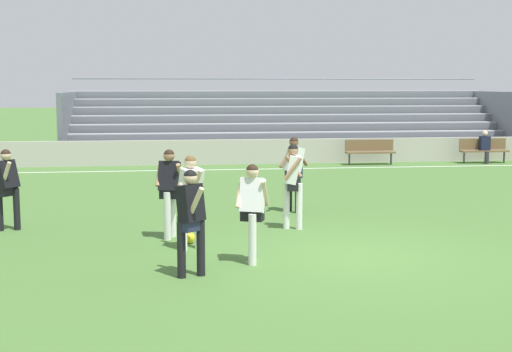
# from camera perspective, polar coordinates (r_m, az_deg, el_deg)

# --- Properties ---
(ground_plane) EXTENTS (160.00, 160.00, 0.00)m
(ground_plane) POSITION_cam_1_polar(r_m,az_deg,el_deg) (12.26, 8.07, -6.43)
(ground_plane) COLOR #477033
(field_line_sideline) EXTENTS (44.00, 0.12, 0.01)m
(field_line_sideline) POSITION_cam_1_polar(r_m,az_deg,el_deg) (24.48, 0.33, 0.56)
(field_line_sideline) COLOR white
(field_line_sideline) RESTS_ON ground
(sideline_wall) EXTENTS (48.00, 0.16, 0.91)m
(sideline_wall) POSITION_cam_1_polar(r_m,az_deg,el_deg) (26.04, -0.14, 1.97)
(sideline_wall) COLOR #BCB7AD
(sideline_wall) RESTS_ON ground
(bleacher_stand) EXTENTS (18.00, 4.84, 3.17)m
(bleacher_stand) POSITION_cam_1_polar(r_m,az_deg,el_deg) (29.39, 2.70, 4.37)
(bleacher_stand) COLOR #B2B2B7
(bleacher_stand) RESTS_ON ground
(bench_near_bin) EXTENTS (1.80, 0.40, 0.90)m
(bench_near_bin) POSITION_cam_1_polar(r_m,az_deg,el_deg) (27.69, 17.79, 2.13)
(bench_near_bin) COLOR brown
(bench_near_bin) RESTS_ON ground
(bench_far_left) EXTENTS (1.80, 0.40, 0.90)m
(bench_far_left) POSITION_cam_1_polar(r_m,az_deg,el_deg) (26.16, 9.12, 2.10)
(bench_far_left) COLOR brown
(bench_far_left) RESTS_ON ground
(spectator_seated) EXTENTS (0.36, 0.42, 1.21)m
(spectator_seated) POSITION_cam_1_polar(r_m,az_deg,el_deg) (27.57, 17.90, 2.43)
(spectator_seated) COLOR #2D2D38
(spectator_seated) RESTS_ON ground
(player_white_overlapping) EXTENTS (0.51, 0.64, 1.67)m
(player_white_overlapping) POSITION_cam_1_polar(r_m,az_deg,el_deg) (12.54, -5.26, -1.43)
(player_white_overlapping) COLOR white
(player_white_overlapping) RESTS_ON ground
(player_dark_dropping_back) EXTENTS (0.54, 0.48, 1.70)m
(player_dark_dropping_back) POSITION_cam_1_polar(r_m,az_deg,el_deg) (13.48, -6.95, -0.76)
(player_dark_dropping_back) COLOR white
(player_dark_dropping_back) RESTS_ON ground
(player_dark_on_ball) EXTENTS (0.51, 0.65, 1.63)m
(player_dark_on_ball) POSITION_cam_1_polar(r_m,az_deg,el_deg) (14.96, -19.35, -0.50)
(player_dark_on_ball) COLOR black
(player_dark_on_ball) RESTS_ON ground
(player_white_pressing_high) EXTENTS (0.61, 0.47, 1.63)m
(player_white_pressing_high) POSITION_cam_1_polar(r_m,az_deg,el_deg) (11.55, -0.30, -2.32)
(player_white_pressing_high) COLOR white
(player_white_pressing_high) RESTS_ON ground
(player_dark_wide_right) EXTENTS (0.47, 0.67, 1.64)m
(player_dark_wide_right) POSITION_cam_1_polar(r_m,az_deg,el_deg) (10.75, -5.26, -3.03)
(player_dark_wide_right) COLOR black
(player_dark_wide_right) RESTS_ON ground
(player_white_challenging) EXTENTS (0.75, 0.51, 1.72)m
(player_white_challenging) POSITION_cam_1_polar(r_m,az_deg,el_deg) (16.18, 3.04, 0.70)
(player_white_challenging) COLOR black
(player_white_challenging) RESTS_ON ground
(player_white_deep_cover) EXTENTS (0.46, 0.53, 1.72)m
(player_white_deep_cover) POSITION_cam_1_polar(r_m,az_deg,el_deg) (14.27, 2.98, -0.20)
(player_white_deep_cover) COLOR white
(player_white_deep_cover) RESTS_ON ground
(soccer_ball) EXTENTS (0.22, 0.22, 0.22)m
(soccer_ball) POSITION_cam_1_polar(r_m,az_deg,el_deg) (13.15, -5.39, -4.94)
(soccer_ball) COLOR yellow
(soccer_ball) RESTS_ON ground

